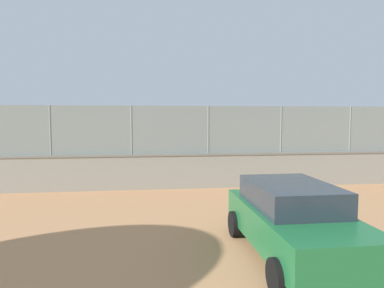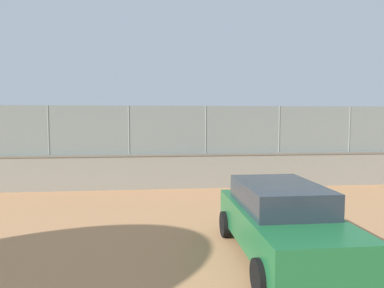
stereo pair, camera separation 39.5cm
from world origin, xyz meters
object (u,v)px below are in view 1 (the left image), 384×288
at_px(player_foreground_swinging, 238,142).
at_px(parked_car_green, 293,219).
at_px(player_near_wall_returning, 119,150).
at_px(player_crossing_court, 247,150).
at_px(sports_ball, 240,141).

distance_m(player_foreground_swinging, parked_car_green, 19.96).
bearing_deg(player_foreground_swinging, parked_car_green, 79.67).
bearing_deg(player_near_wall_returning, parked_car_green, 110.01).
distance_m(player_crossing_court, sports_ball, 5.36).
distance_m(player_foreground_swinging, player_crossing_court, 6.07).
bearing_deg(parked_car_green, player_near_wall_returning, -69.99).
distance_m(player_near_wall_returning, player_crossing_court, 7.73).
xyz_separation_m(sports_ball, parked_car_green, (3.58, 18.91, -0.30)).
bearing_deg(player_crossing_court, player_near_wall_returning, -1.35).
bearing_deg(player_crossing_court, sports_ball, -99.42).
height_order(player_near_wall_returning, parked_car_green, player_near_wall_returning).
xyz_separation_m(player_foreground_swinging, sports_ball, (0.00, 0.72, 0.16)).
xyz_separation_m(player_near_wall_returning, sports_ball, (-8.61, -5.10, 0.11)).
xyz_separation_m(player_foreground_swinging, player_crossing_court, (0.88, 6.01, 0.01)).
bearing_deg(player_near_wall_returning, player_foreground_swinging, -145.90).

